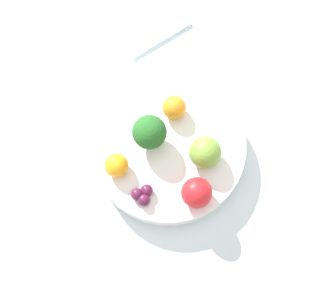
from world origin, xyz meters
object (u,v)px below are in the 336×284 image
apple_green (205,152)px  orange_front (174,107)px  bowl (168,148)px  orange_back (117,167)px  grape_cluster (143,195)px  napkin (141,13)px  apple_red (195,193)px  broccoli (149,132)px

apple_green → orange_front: bearing=-175.3°
bowl → orange_back: orange_back is taller
grape_cluster → napkin: size_ratio=0.22×
orange_front → grape_cluster: 0.15m
apple_green → napkin: size_ratio=0.32×
apple_green → orange_back: 0.14m
apple_red → napkin: apple_red is taller
bowl → napkin: 0.27m
bowl → napkin: size_ratio=1.59×
orange_front → napkin: 0.23m
orange_back → napkin: bearing=147.8°
apple_red → orange_back: 0.13m
bowl → broccoli: bearing=-131.2°
orange_back → napkin: orange_back is taller
apple_green → orange_back: (-0.04, -0.13, -0.01)m
broccoli → orange_back: (0.02, -0.07, -0.02)m
broccoli → grape_cluster: bearing=-33.7°
broccoli → grape_cluster: size_ratio=1.84×
broccoli → orange_back: 0.07m
orange_front → grape_cluster: size_ratio=1.10×
apple_red → napkin: bearing=167.3°
grape_cluster → napkin: 0.36m
bowl → apple_red: 0.10m
grape_cluster → orange_back: bearing=-163.9°
bowl → apple_red: size_ratio=5.31×
broccoli → orange_front: 0.06m
orange_front → bowl: bearing=-37.1°
apple_green → apple_red: bearing=-41.4°
apple_red → orange_back: (-0.09, -0.09, -0.00)m
apple_red → grape_cluster: bearing=-117.5°
orange_front → broccoli: bearing=-65.7°
broccoli → orange_back: bearing=-71.4°
bowl → apple_green: bearing=42.3°
orange_front → orange_back: bearing=-68.8°
orange_front → napkin: (-0.22, 0.04, -0.06)m
bowl → grape_cluster: grape_cluster is taller
bowl → orange_front: bearing=142.9°
apple_red → broccoli: bearing=-170.2°
apple_green → bowl: bearing=-137.7°
orange_back → grape_cluster: 0.06m
apple_green → grape_cluster: size_ratio=1.43×
orange_front → apple_red: bearing=-14.6°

